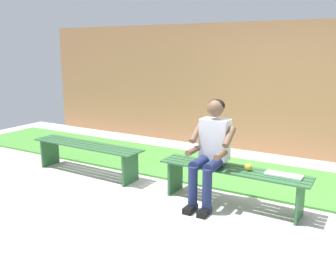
% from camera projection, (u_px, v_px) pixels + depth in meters
% --- Properties ---
extents(ground_plane, '(10.00, 7.00, 0.04)m').
position_uv_depth(ground_plane, '(105.00, 216.00, 4.24)').
color(ground_plane, beige).
extents(grass_strip, '(9.00, 1.48, 0.03)m').
position_uv_depth(grass_strip, '(188.00, 165.00, 5.99)').
color(grass_strip, '#478C38').
rests_on(grass_strip, ground).
extents(brick_wall, '(9.50, 0.24, 2.31)m').
position_uv_depth(brick_wall, '(259.00, 88.00, 6.69)').
color(brick_wall, '#B27A51').
rests_on(brick_wall, ground).
extents(bench_near, '(1.83, 0.43, 0.46)m').
position_uv_depth(bench_near, '(232.00, 177.00, 4.44)').
color(bench_near, '#2D6038').
rests_on(bench_near, ground).
extents(bench_far, '(1.87, 0.43, 0.46)m').
position_uv_depth(bench_far, '(87.00, 151.00, 5.56)').
color(bench_far, '#2D6038').
rests_on(bench_far, ground).
extents(person_seated, '(0.50, 0.69, 1.26)m').
position_uv_depth(person_seated, '(211.00, 148.00, 4.40)').
color(person_seated, silver).
rests_on(person_seated, ground).
extents(apple, '(0.09, 0.09, 0.09)m').
position_uv_depth(apple, '(248.00, 167.00, 4.33)').
color(apple, gold).
rests_on(apple, bench_near).
extents(book_open, '(0.42, 0.17, 0.02)m').
position_uv_depth(book_open, '(284.00, 175.00, 4.15)').
color(book_open, white).
rests_on(book_open, bench_near).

